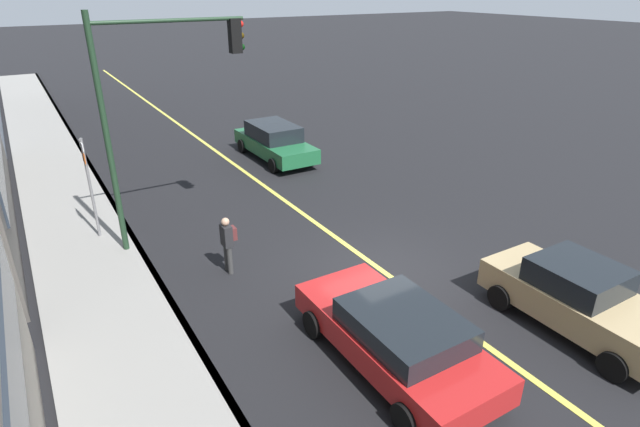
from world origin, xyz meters
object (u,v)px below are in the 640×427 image
(car_tan, at_px, (579,298))
(car_red, at_px, (396,335))
(car_green, at_px, (274,141))
(traffic_light_mast, at_px, (158,93))
(pedestrian_with_backpack, at_px, (228,241))
(street_sign_post, at_px, (89,183))

(car_tan, relative_size, car_red, 0.90)
(car_green, distance_m, traffic_light_mast, 8.90)
(car_red, bearing_deg, traffic_light_mast, 16.01)
(car_tan, xyz_separation_m, car_red, (1.11, 4.16, -0.06))
(pedestrian_with_backpack, relative_size, traffic_light_mast, 0.24)
(car_red, height_order, street_sign_post, street_sign_post)
(traffic_light_mast, distance_m, street_sign_post, 3.42)
(car_green, relative_size, street_sign_post, 1.53)
(pedestrian_with_backpack, bearing_deg, car_red, -163.91)
(car_green, height_order, traffic_light_mast, traffic_light_mast)
(car_tan, xyz_separation_m, pedestrian_with_backpack, (6.20, 5.63, 0.14))
(car_tan, bearing_deg, pedestrian_with_backpack, 42.26)
(pedestrian_with_backpack, bearing_deg, traffic_light_mast, 15.84)
(car_tan, relative_size, traffic_light_mast, 0.65)
(car_red, xyz_separation_m, street_sign_post, (8.78, 4.09, 1.14))
(traffic_light_mast, bearing_deg, car_tan, -143.81)
(pedestrian_with_backpack, xyz_separation_m, street_sign_post, (3.69, 2.63, 0.93))
(car_green, height_order, street_sign_post, street_sign_post)
(car_tan, distance_m, street_sign_post, 12.93)
(car_tan, bearing_deg, car_green, 1.33)
(car_red, xyz_separation_m, pedestrian_with_backpack, (5.09, 1.47, 0.20))
(car_red, relative_size, street_sign_post, 1.48)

